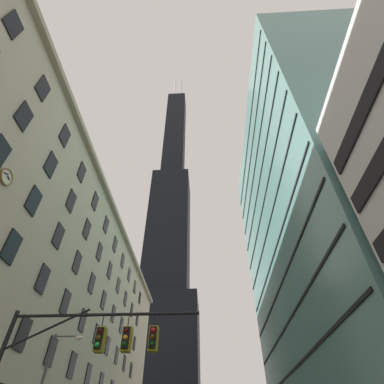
{
  "coord_description": "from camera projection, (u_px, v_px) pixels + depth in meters",
  "views": [
    {
      "loc": [
        2.48,
        -8.87,
        1.7
      ],
      "look_at": [
        0.79,
        24.02,
        31.41
      ],
      "focal_mm": 27.23,
      "sensor_mm": 36.0,
      "label": 1
    }
  ],
  "objects": [
    {
      "name": "traffic_signal_mast",
      "position": [
        89.0,
        351.0,
        12.77
      ],
      "size": [
        8.98,
        0.63,
        6.75
      ],
      "color": "black",
      "rests_on": "sidewalk_left"
    },
    {
      "name": "dark_skyscraper",
      "position": [
        167.0,
        258.0,
        120.94
      ],
      "size": [
        25.28,
        25.28,
        214.6
      ],
      "color": "black",
      "rests_on": "ground"
    },
    {
      "name": "station_building",
      "position": [
        35.0,
        313.0,
        35.82
      ],
      "size": [
        16.16,
        65.37,
        29.28
      ],
      "color": "#BCAF93",
      "rests_on": "ground"
    },
    {
      "name": "glass_office_midrise",
      "position": [
        330.0,
        227.0,
        39.24
      ],
      "size": [
        17.0,
        37.77,
        48.94
      ],
      "color": "slate",
      "rests_on": "ground"
    }
  ]
}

